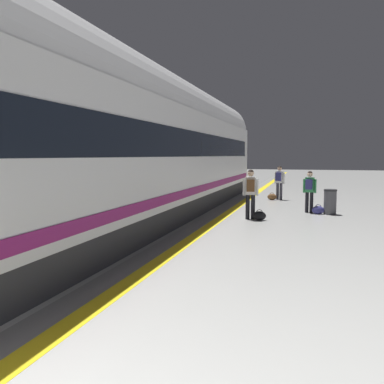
{
  "coord_description": "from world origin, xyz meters",
  "views": [
    {
      "loc": [
        2.13,
        -1.1,
        2.14
      ],
      "look_at": [
        0.11,
        5.68,
        1.48
      ],
      "focal_mm": 36.97,
      "sensor_mm": 36.0,
      "label": 1
    }
  ],
  "objects_px": {
    "duffel_bag_near": "(318,210)",
    "duffel_bag_far": "(259,216)",
    "duffel_bag_mid": "(272,197)",
    "passenger_near": "(309,188)",
    "waste_bin": "(330,202)",
    "passenger_far": "(251,190)",
    "passenger_mid": "(279,180)",
    "high_speed_train": "(47,137)"
  },
  "relations": [
    {
      "from": "duffel_bag_near",
      "to": "duffel_bag_far",
      "type": "xyz_separation_m",
      "value": [
        -1.89,
        -1.98,
        0.0
      ]
    },
    {
      "from": "duffel_bag_near",
      "to": "duffel_bag_mid",
      "type": "height_order",
      "value": "same"
    },
    {
      "from": "duffel_bag_near",
      "to": "passenger_near",
      "type": "bearing_deg",
      "value": 140.15
    },
    {
      "from": "passenger_near",
      "to": "waste_bin",
      "type": "height_order",
      "value": "passenger_near"
    },
    {
      "from": "duffel_bag_mid",
      "to": "duffel_bag_far",
      "type": "height_order",
      "value": "same"
    },
    {
      "from": "passenger_near",
      "to": "duffel_bag_mid",
      "type": "height_order",
      "value": "passenger_near"
    },
    {
      "from": "passenger_near",
      "to": "waste_bin",
      "type": "xyz_separation_m",
      "value": [
        0.73,
        -0.19,
        -0.47
      ]
    },
    {
      "from": "passenger_far",
      "to": "duffel_bag_far",
      "type": "relative_size",
      "value": 3.8
    },
    {
      "from": "waste_bin",
      "to": "passenger_mid",
      "type": "bearing_deg",
      "value": 116.28
    },
    {
      "from": "passenger_far",
      "to": "passenger_near",
      "type": "bearing_deg",
      "value": 48.79
    },
    {
      "from": "passenger_far",
      "to": "duffel_bag_far",
      "type": "distance_m",
      "value": 0.9
    },
    {
      "from": "passenger_mid",
      "to": "waste_bin",
      "type": "distance_m",
      "value": 4.83
    },
    {
      "from": "duffel_bag_near",
      "to": "duffel_bag_mid",
      "type": "bearing_deg",
      "value": 115.91
    },
    {
      "from": "high_speed_train",
      "to": "passenger_far",
      "type": "distance_m",
      "value": 7.27
    },
    {
      "from": "high_speed_train",
      "to": "waste_bin",
      "type": "height_order",
      "value": "high_speed_train"
    },
    {
      "from": "waste_bin",
      "to": "high_speed_train",
      "type": "bearing_deg",
      "value": -124.58
    },
    {
      "from": "passenger_mid",
      "to": "waste_bin",
      "type": "xyz_separation_m",
      "value": [
        2.13,
        -4.31,
        -0.51
      ]
    },
    {
      "from": "passenger_near",
      "to": "passenger_far",
      "type": "distance_m",
      "value": 2.86
    },
    {
      "from": "duffel_bag_near",
      "to": "high_speed_train",
      "type": "bearing_deg",
      "value": -122.88
    },
    {
      "from": "high_speed_train",
      "to": "duffel_bag_mid",
      "type": "distance_m",
      "value": 13.1
    },
    {
      "from": "duffel_bag_near",
      "to": "passenger_mid",
      "type": "height_order",
      "value": "passenger_mid"
    },
    {
      "from": "duffel_bag_mid",
      "to": "waste_bin",
      "type": "height_order",
      "value": "waste_bin"
    },
    {
      "from": "high_speed_train",
      "to": "duffel_bag_mid",
      "type": "bearing_deg",
      "value": 75.12
    },
    {
      "from": "duffel_bag_mid",
      "to": "passenger_far",
      "type": "distance_m",
      "value": 6.13
    },
    {
      "from": "high_speed_train",
      "to": "waste_bin",
      "type": "bearing_deg",
      "value": 55.42
    },
    {
      "from": "high_speed_train",
      "to": "passenger_far",
      "type": "bearing_deg",
      "value": 63.83
    },
    {
      "from": "duffel_bag_far",
      "to": "waste_bin",
      "type": "bearing_deg",
      "value": 41.83
    },
    {
      "from": "passenger_mid",
      "to": "waste_bin",
      "type": "relative_size",
      "value": 1.79
    },
    {
      "from": "duffel_bag_mid",
      "to": "waste_bin",
      "type": "xyz_separation_m",
      "value": [
        2.44,
        -4.11,
        0.3
      ]
    },
    {
      "from": "passenger_far",
      "to": "waste_bin",
      "type": "xyz_separation_m",
      "value": [
        2.61,
        1.96,
        -0.53
      ]
    },
    {
      "from": "passenger_near",
      "to": "passenger_far",
      "type": "xyz_separation_m",
      "value": [
        -1.88,
        -2.15,
        0.07
      ]
    },
    {
      "from": "passenger_far",
      "to": "duffel_bag_far",
      "type": "height_order",
      "value": "passenger_far"
    },
    {
      "from": "duffel_bag_near",
      "to": "waste_bin",
      "type": "height_order",
      "value": "waste_bin"
    },
    {
      "from": "duffel_bag_near",
      "to": "passenger_mid",
      "type": "distance_m",
      "value": 4.78
    },
    {
      "from": "duffel_bag_far",
      "to": "duffel_bag_mid",
      "type": "bearing_deg",
      "value": 91.35
    },
    {
      "from": "passenger_mid",
      "to": "duffel_bag_far",
      "type": "height_order",
      "value": "passenger_mid"
    },
    {
      "from": "duffel_bag_near",
      "to": "duffel_bag_mid",
      "type": "relative_size",
      "value": 1.0
    },
    {
      "from": "waste_bin",
      "to": "duffel_bag_far",
      "type": "bearing_deg",
      "value": -138.17
    },
    {
      "from": "duffel_bag_near",
      "to": "duffel_bag_far",
      "type": "distance_m",
      "value": 2.74
    },
    {
      "from": "high_speed_train",
      "to": "duffel_bag_far",
      "type": "height_order",
      "value": "high_speed_train"
    },
    {
      "from": "duffel_bag_mid",
      "to": "duffel_bag_near",
      "type": "bearing_deg",
      "value": -64.09
    },
    {
      "from": "high_speed_train",
      "to": "duffel_bag_far",
      "type": "bearing_deg",
      "value": 61.22
    }
  ]
}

